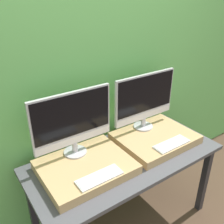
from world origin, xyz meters
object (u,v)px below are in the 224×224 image
object	(u,v)px
keyboard_right	(172,144)
keyboard_left	(100,177)
monitor_right	(145,99)
monitor_left	(73,121)

from	to	relation	value
keyboard_right	keyboard_left	bearing A→B (deg)	180.00
keyboard_left	monitor_right	world-z (taller)	monitor_right
monitor_left	monitor_right	distance (m)	0.65
keyboard_left	keyboard_right	xyz separation A→B (m)	(0.65, 0.00, 0.00)
monitor_left	keyboard_left	size ratio (longest dim) A/B	1.94
keyboard_left	keyboard_right	distance (m)	0.65
keyboard_left	keyboard_right	size ratio (longest dim) A/B	1.00
monitor_right	keyboard_right	distance (m)	0.41
monitor_left	keyboard_right	bearing A→B (deg)	-26.80
monitor_right	keyboard_right	xyz separation A→B (m)	(0.00, -0.33, -0.25)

